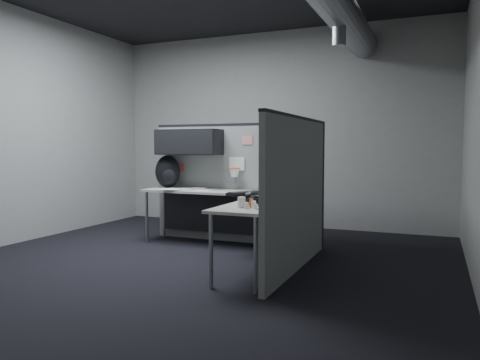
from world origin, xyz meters
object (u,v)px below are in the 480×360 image
at_px(desk, 234,203).
at_px(monitor, 288,174).
at_px(backpack, 168,172).
at_px(phone, 253,200).
at_px(keyboard, 245,193).

xyz_separation_m(desk, monitor, (0.64, 0.19, 0.37)).
height_order(monitor, backpack, monitor).
bearing_deg(desk, monitor, 16.49).
height_order(phone, backpack, backpack).
bearing_deg(keyboard, phone, -78.44).
bearing_deg(phone, backpack, 145.89).
xyz_separation_m(phone, backpack, (-1.78, 1.27, 0.18)).
bearing_deg(phone, monitor, 89.68).
relative_size(monitor, backpack, 1.29).
xyz_separation_m(monitor, phone, (-0.03, -1.08, -0.21)).
distance_m(desk, backpack, 1.28).
bearing_deg(backpack, phone, -53.88).
distance_m(monitor, keyboard, 0.57).
relative_size(monitor, keyboard, 1.20).
bearing_deg(backpack, desk, -36.03).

